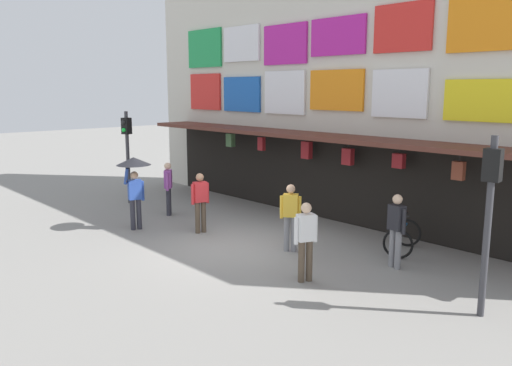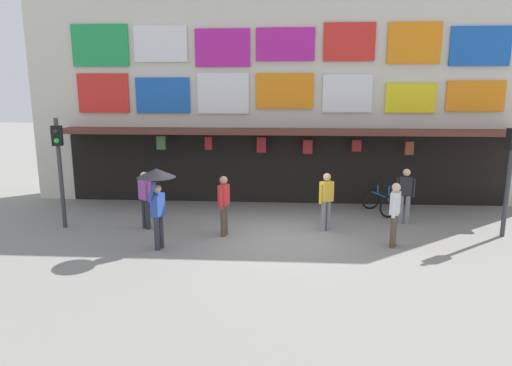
% 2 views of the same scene
% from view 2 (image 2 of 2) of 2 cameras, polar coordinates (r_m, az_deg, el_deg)
% --- Properties ---
extents(ground_plane, '(80.00, 80.00, 0.00)m').
position_cam_2_polar(ground_plane, '(12.48, 3.32, -6.97)').
color(ground_plane, gray).
extents(shopfront, '(18.00, 2.60, 8.00)m').
position_cam_2_polar(shopfront, '(16.37, 3.62, 11.64)').
color(shopfront, beige).
rests_on(shopfront, ground).
extents(traffic_light_near, '(0.34, 0.36, 3.20)m').
position_cam_2_polar(traffic_light_near, '(14.10, -23.52, 3.20)').
color(traffic_light_near, '#38383D').
rests_on(traffic_light_near, ground).
extents(traffic_light_far, '(0.31, 0.34, 3.20)m').
position_cam_2_polar(traffic_light_far, '(13.93, 29.33, 2.57)').
color(traffic_light_far, '#38383D').
rests_on(traffic_light_far, ground).
extents(bicycle_parked, '(1.09, 1.34, 1.05)m').
position_cam_2_polar(bicycle_parked, '(15.32, 15.31, -2.27)').
color(bicycle_parked, black).
rests_on(bicycle_parked, ground).
extents(pedestrian_with_umbrella, '(0.96, 0.96, 2.08)m').
position_cam_2_polar(pedestrian_with_umbrella, '(11.51, -12.36, -0.35)').
color(pedestrian_with_umbrella, '#2D2D38').
rests_on(pedestrian_with_umbrella, ground).
extents(pedestrian_in_green, '(0.52, 0.30, 1.68)m').
position_cam_2_polar(pedestrian_in_green, '(14.26, 18.24, -1.19)').
color(pedestrian_in_green, gray).
rests_on(pedestrian_in_green, ground).
extents(pedestrian_in_yellow, '(0.43, 0.40, 1.68)m').
position_cam_2_polar(pedestrian_in_yellow, '(13.45, -13.75, -1.70)').
color(pedestrian_in_yellow, '#2D2D38').
rests_on(pedestrian_in_yellow, ground).
extents(pedestrian_in_red, '(0.29, 0.52, 1.68)m').
position_cam_2_polar(pedestrian_in_red, '(12.47, -4.06, -2.44)').
color(pedestrian_in_red, brown).
rests_on(pedestrian_in_red, ground).
extents(pedestrian_in_blue, '(0.44, 0.39, 1.68)m').
position_cam_2_polar(pedestrian_in_blue, '(13.02, 8.82, -1.94)').
color(pedestrian_in_blue, gray).
rests_on(pedestrian_in_blue, ground).
extents(pedestrian_in_white, '(0.33, 0.50, 1.68)m').
position_cam_2_polar(pedestrian_in_white, '(12.09, 17.02, -3.40)').
color(pedestrian_in_white, brown).
rests_on(pedestrian_in_white, ground).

